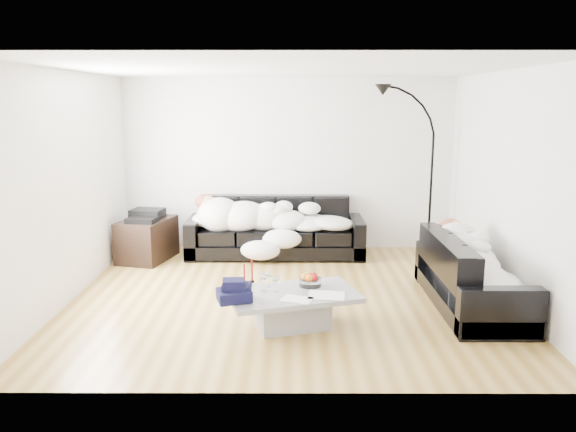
{
  "coord_description": "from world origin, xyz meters",
  "views": [
    {
      "loc": [
        0.02,
        -6.29,
        2.26
      ],
      "look_at": [
        0.0,
        0.3,
        0.9
      ],
      "focal_mm": 35.0,
      "sensor_mm": 36.0,
      "label": 1
    }
  ],
  "objects_px": {
    "shoes": "(294,300)",
    "stereo": "(146,215)",
    "sofa_right": "(472,273)",
    "fruit_bowl": "(310,279)",
    "wine_glass_a": "(269,279)",
    "sleeper_right": "(474,252)",
    "candle_left": "(244,274)",
    "sleeper_back": "(275,214)",
    "wine_glass_b": "(263,282)",
    "sofa_back": "(275,227)",
    "wine_glass_c": "(276,284)",
    "candle_right": "(252,271)",
    "av_cabinet": "(147,239)",
    "coffee_table": "(293,310)",
    "floor_lamp": "(431,182)"
  },
  "relations": [
    {
      "from": "wine_glass_b",
      "to": "candle_left",
      "type": "height_order",
      "value": "candle_left"
    },
    {
      "from": "sleeper_right",
      "to": "candle_left",
      "type": "xyz_separation_m",
      "value": [
        -2.5,
        -0.36,
        -0.14
      ]
    },
    {
      "from": "candle_right",
      "to": "av_cabinet",
      "type": "bearing_deg",
      "value": 127.43
    },
    {
      "from": "wine_glass_a",
      "to": "wine_glass_c",
      "type": "xyz_separation_m",
      "value": [
        0.08,
        -0.15,
        0.0
      ]
    },
    {
      "from": "sleeper_right",
      "to": "wine_glass_c",
      "type": "relative_size",
      "value": 9.97
    },
    {
      "from": "candle_right",
      "to": "stereo",
      "type": "relative_size",
      "value": 0.57
    },
    {
      "from": "sleeper_right",
      "to": "candle_left",
      "type": "bearing_deg",
      "value": 98.3
    },
    {
      "from": "sleeper_back",
      "to": "candle_right",
      "type": "bearing_deg",
      "value": -94.47
    },
    {
      "from": "sleeper_right",
      "to": "candle_left",
      "type": "height_order",
      "value": "sleeper_right"
    },
    {
      "from": "sofa_right",
      "to": "fruit_bowl",
      "type": "xyz_separation_m",
      "value": [
        -1.81,
        -0.4,
        0.05
      ]
    },
    {
      "from": "sofa_right",
      "to": "stereo",
      "type": "relative_size",
      "value": 4.41
    },
    {
      "from": "wine_glass_a",
      "to": "sofa_right",
      "type": "bearing_deg",
      "value": 10.83
    },
    {
      "from": "coffee_table",
      "to": "stereo",
      "type": "xyz_separation_m",
      "value": [
        -2.09,
        2.48,
        0.47
      ]
    },
    {
      "from": "sleeper_back",
      "to": "candle_left",
      "type": "relative_size",
      "value": 9.89
    },
    {
      "from": "sleeper_right",
      "to": "wine_glass_b",
      "type": "bearing_deg",
      "value": 103.87
    },
    {
      "from": "candle_left",
      "to": "stereo",
      "type": "xyz_separation_m",
      "value": [
        -1.59,
        2.24,
        0.18
      ]
    },
    {
      "from": "sleeper_back",
      "to": "wine_glass_b",
      "type": "distance_m",
      "value": 2.65
    },
    {
      "from": "candle_left",
      "to": "stereo",
      "type": "height_order",
      "value": "stereo"
    },
    {
      "from": "fruit_bowl",
      "to": "wine_glass_a",
      "type": "distance_m",
      "value": 0.43
    },
    {
      "from": "wine_glass_a",
      "to": "wine_glass_c",
      "type": "distance_m",
      "value": 0.17
    },
    {
      "from": "shoes",
      "to": "stereo",
      "type": "xyz_separation_m",
      "value": [
        -2.11,
        1.81,
        0.61
      ]
    },
    {
      "from": "stereo",
      "to": "sleeper_back",
      "type": "bearing_deg",
      "value": 15.48
    },
    {
      "from": "wine_glass_b",
      "to": "stereo",
      "type": "distance_m",
      "value": 3.04
    },
    {
      "from": "sofa_right",
      "to": "shoes",
      "type": "distance_m",
      "value": 2.0
    },
    {
      "from": "sleeper_right",
      "to": "shoes",
      "type": "bearing_deg",
      "value": 88.06
    },
    {
      "from": "sleeper_back",
      "to": "sofa_right",
      "type": "bearing_deg",
      "value": -42.86
    },
    {
      "from": "wine_glass_a",
      "to": "sleeper_right",
      "type": "bearing_deg",
      "value": 10.83
    },
    {
      "from": "sleeper_right",
      "to": "shoes",
      "type": "height_order",
      "value": "sleeper_right"
    },
    {
      "from": "fruit_bowl",
      "to": "shoes",
      "type": "distance_m",
      "value": 0.64
    },
    {
      "from": "av_cabinet",
      "to": "sofa_right",
      "type": "bearing_deg",
      "value": -10.22
    },
    {
      "from": "wine_glass_a",
      "to": "wine_glass_b",
      "type": "xyz_separation_m",
      "value": [
        -0.05,
        -0.14,
        0.01
      ]
    },
    {
      "from": "sofa_back",
      "to": "shoes",
      "type": "distance_m",
      "value": 2.11
    },
    {
      "from": "shoes",
      "to": "av_cabinet",
      "type": "bearing_deg",
      "value": 151.94
    },
    {
      "from": "fruit_bowl",
      "to": "floor_lamp",
      "type": "height_order",
      "value": "floor_lamp"
    },
    {
      "from": "sofa_right",
      "to": "wine_glass_a",
      "type": "xyz_separation_m",
      "value": [
        -2.24,
        -0.43,
        0.06
      ]
    },
    {
      "from": "coffee_table",
      "to": "floor_lamp",
      "type": "relative_size",
      "value": 0.58
    },
    {
      "from": "fruit_bowl",
      "to": "wine_glass_a",
      "type": "relative_size",
      "value": 1.42
    },
    {
      "from": "sleeper_right",
      "to": "wine_glass_c",
      "type": "height_order",
      "value": "sleeper_right"
    },
    {
      "from": "sofa_back",
      "to": "sleeper_right",
      "type": "height_order",
      "value": "sofa_back"
    },
    {
      "from": "sleeper_back",
      "to": "fruit_bowl",
      "type": "relative_size",
      "value": 9.44
    },
    {
      "from": "shoes",
      "to": "stereo",
      "type": "height_order",
      "value": "stereo"
    },
    {
      "from": "candle_right",
      "to": "fruit_bowl",
      "type": "bearing_deg",
      "value": -10.36
    },
    {
      "from": "wine_glass_a",
      "to": "sofa_back",
      "type": "bearing_deg",
      "value": 89.92
    },
    {
      "from": "sofa_right",
      "to": "wine_glass_b",
      "type": "bearing_deg",
      "value": 103.87
    },
    {
      "from": "wine_glass_b",
      "to": "candle_right",
      "type": "bearing_deg",
      "value": 115.6
    },
    {
      "from": "sofa_back",
      "to": "sleeper_back",
      "type": "distance_m",
      "value": 0.22
    },
    {
      "from": "sleeper_back",
      "to": "sleeper_right",
      "type": "bearing_deg",
      "value": -42.86
    },
    {
      "from": "wine_glass_b",
      "to": "stereo",
      "type": "xyz_separation_m",
      "value": [
        -1.79,
        2.44,
        0.19
      ]
    },
    {
      "from": "wine_glass_b",
      "to": "candle_right",
      "type": "distance_m",
      "value": 0.3
    },
    {
      "from": "sleeper_back",
      "to": "sleeper_right",
      "type": "distance_m",
      "value": 3.05
    }
  ]
}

